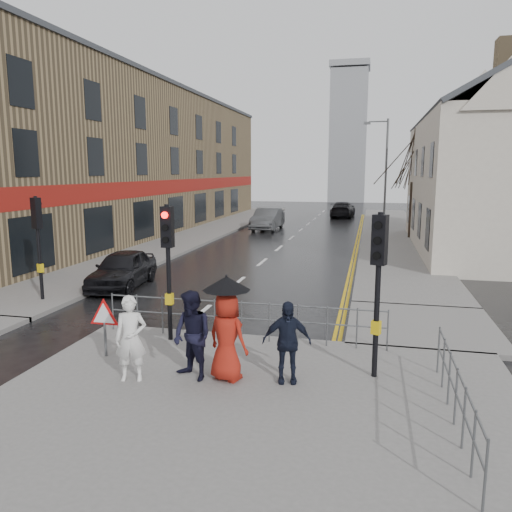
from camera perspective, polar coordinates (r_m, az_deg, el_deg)
The scene contains 24 objects.
ground at distance 12.89m, azimuth -10.89°, elevation -10.13°, with size 120.00×120.00×0.00m, color black.
near_pavement at distance 8.90m, azimuth -1.76°, elevation -18.91°, with size 10.00×9.00×0.14m, color #605E5B.
left_pavement at distance 36.20m, azimuth -5.66°, elevation 2.89°, with size 4.00×44.00×0.14m, color #605E5B.
right_pavement at distance 36.34m, azimuth 15.25°, elevation 2.62°, with size 4.00×40.00×0.14m, color #605E5B.
pavement_bridge_right at distance 14.76m, azimuth 18.36°, elevation -7.59°, with size 4.00×4.20×0.14m, color #605E5B.
building_left_terrace at distance 37.18m, azimuth -14.49°, elevation 10.42°, with size 8.00×42.00×10.00m, color olive.
building_right_cream at distance 29.89m, azimuth 26.90°, elevation 9.53°, with size 9.00×16.40×10.10m.
church_tower at distance 73.29m, azimuth 10.48°, elevation 13.19°, with size 5.00×5.00×18.00m, color gray.
traffic_signal_near_left at distance 12.38m, azimuth -10.04°, elevation 0.84°, with size 0.28×0.27×3.40m.
traffic_signal_near_right at distance 10.23m, azimuth 13.83°, elevation -1.15°, with size 0.34×0.33×3.40m.
traffic_signal_far_left at distance 17.65m, azimuth -23.68°, elevation 2.78°, with size 0.34×0.33×3.40m.
guard_railing_front at distance 12.54m, azimuth -1.66°, elevation -6.39°, with size 7.14×0.04×1.00m.
guard_railing_side at distance 9.13m, azimuth 21.96°, elevation -13.50°, with size 0.04×4.54×1.00m.
warning_sign at distance 11.90m, azimuth -16.96°, elevation -6.80°, with size 0.80×0.07×1.35m.
street_lamp at distance 39.07m, azimuth 14.39°, elevation 9.95°, with size 1.83×0.25×8.00m.
tree_near at distance 33.16m, azimuth 17.59°, elevation 10.64°, with size 2.40×2.40×6.58m.
tree_far at distance 41.17m, azimuth 17.38°, elevation 9.39°, with size 2.40×2.40×5.64m.
pedestrian_a at distance 10.45m, azimuth -14.12°, elevation -9.13°, with size 0.64×0.42×1.75m, color silver.
pedestrian_b at distance 10.27m, azimuth -7.30°, elevation -9.02°, with size 0.89×0.69×1.82m, color black.
pedestrian_with_umbrella at distance 10.09m, azimuth -3.35°, elevation -7.90°, with size 1.03×0.96×2.15m.
pedestrian_d at distance 10.10m, azimuth 3.53°, elevation -9.76°, with size 0.98×0.41×1.67m, color black.
car_parked at distance 19.37m, azimuth -15.02°, elevation -1.46°, with size 1.65×4.10×1.40m, color black.
car_mid at distance 37.25m, azimuth 1.33°, elevation 4.25°, with size 1.69×4.85×1.60m, color #404244.
car_far at distance 48.16m, azimuth 9.89°, elevation 5.27°, with size 2.05×5.04×1.46m, color black.
Camera 1 is at (5.01, -11.06, 4.33)m, focal length 35.00 mm.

